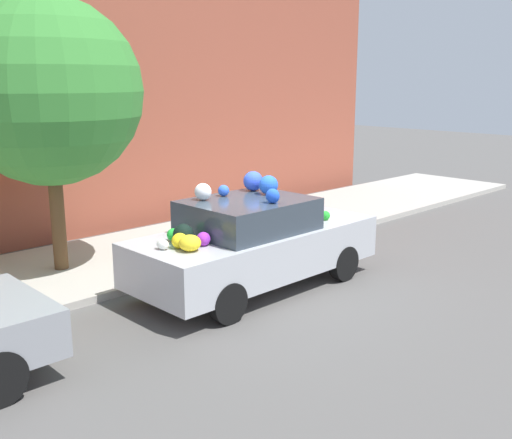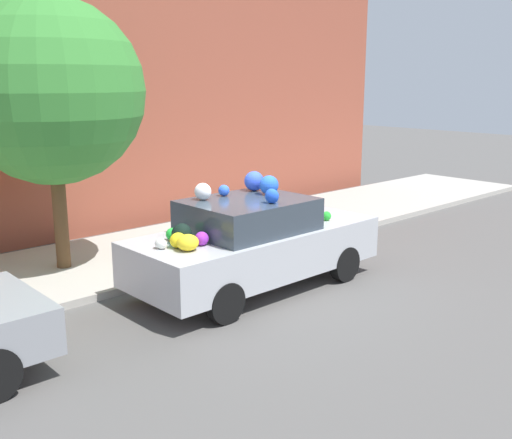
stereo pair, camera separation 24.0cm
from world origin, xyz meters
The scene contains 6 objects.
ground_plane centered at (0.00, 0.00, 0.00)m, with size 60.00×60.00×0.00m, color #565451.
sidewalk_curb centered at (0.00, 2.70, 0.06)m, with size 24.00×3.20×0.12m.
building_facade centered at (-0.12, 4.92, 3.08)m, with size 18.00×1.20×6.24m.
street_tree centered at (-2.01, 2.75, 3.14)m, with size 3.09×3.09×4.57m.
fire_hydrant centered at (1.33, 1.75, 0.47)m, with size 0.20×0.20×0.70m.
art_car centered at (-0.04, -0.06, 0.78)m, with size 4.28×1.79×1.83m.
Camera 2 is at (-6.30, -6.97, 3.35)m, focal length 42.00 mm.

